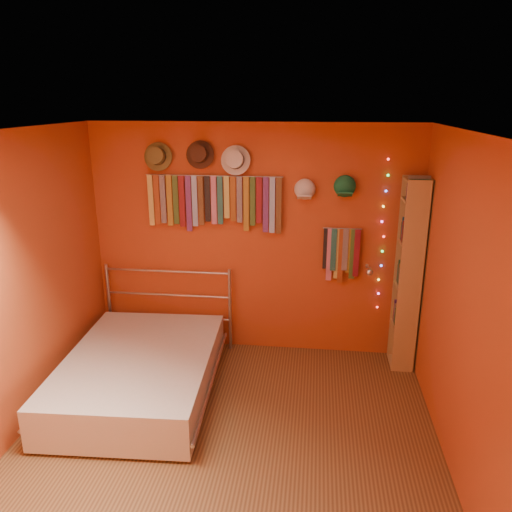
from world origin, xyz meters
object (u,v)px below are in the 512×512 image
at_px(tie_rack, 214,200).
at_px(bed, 140,372).
at_px(bookshelf, 413,275).
at_px(reading_lamp, 369,271).

bearing_deg(tie_rack, bed, -117.78).
relative_size(tie_rack, bookshelf, 0.72).
height_order(tie_rack, reading_lamp, tie_rack).
distance_m(tie_rack, reading_lamp, 1.77).
relative_size(bookshelf, bed, 1.00).
xyz_separation_m(tie_rack, reading_lamp, (1.63, -0.18, -0.66)).
relative_size(reading_lamp, bed, 0.16).
height_order(tie_rack, bookshelf, bookshelf).
bearing_deg(bed, reading_lamp, 18.72).
bearing_deg(bookshelf, bed, -161.42).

